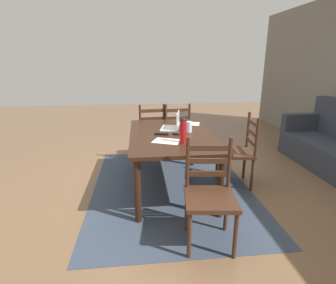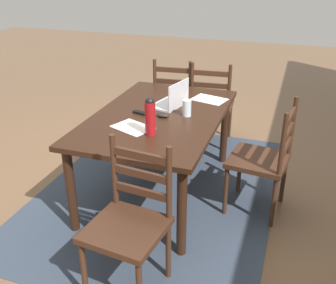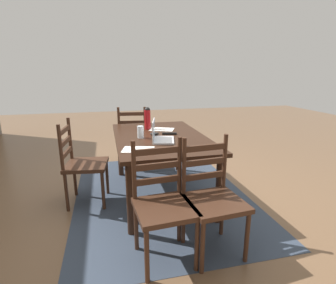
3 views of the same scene
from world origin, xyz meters
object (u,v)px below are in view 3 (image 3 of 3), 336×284
at_px(chair_right_far, 133,137).
at_px(tv_remote, 169,134).
at_px(chair_far_head, 83,164).
at_px(dining_table, 160,143).
at_px(chair_left_far, 163,205).
at_px(laptop, 159,136).
at_px(computer_mouse, 155,134).
at_px(chair_left_near, 212,199).
at_px(drinking_glass, 141,132).
at_px(water_bottle, 147,118).

relative_size(chair_right_far, tv_remote, 5.59).
bearing_deg(chair_right_far, chair_far_head, 148.52).
xyz_separation_m(dining_table, chair_left_far, (-1.10, 0.21, -0.19)).
bearing_deg(chair_far_head, laptop, -105.03).
bearing_deg(chair_right_far, laptop, -173.29).
relative_size(laptop, computer_mouse, 3.63).
height_order(chair_far_head, computer_mouse, chair_far_head).
distance_m(dining_table, tv_remote, 0.16).
bearing_deg(laptop, chair_left_near, -164.06).
distance_m(laptop, drinking_glass, 0.25).
height_order(chair_far_head, drinking_glass, chair_far_head).
xyz_separation_m(chair_left_near, chair_left_far, (0.00, 0.41, 0.00)).
relative_size(dining_table, water_bottle, 5.74).
xyz_separation_m(dining_table, chair_left_near, (-1.10, -0.20, -0.19)).
bearing_deg(chair_left_near, water_bottle, 10.61).
bearing_deg(laptop, drinking_glass, 45.48).
distance_m(laptop, water_bottle, 0.62).
height_order(water_bottle, drinking_glass, water_bottle).
xyz_separation_m(laptop, tv_remote, (0.26, -0.18, -0.05)).
height_order(dining_table, water_bottle, water_bottle).
xyz_separation_m(drinking_glass, computer_mouse, (0.09, -0.18, -0.05)).
distance_m(water_bottle, tv_remote, 0.43).
xyz_separation_m(chair_right_far, chair_left_far, (-2.20, -0.00, 0.00)).
bearing_deg(dining_table, computer_mouse, 48.19).
bearing_deg(water_bottle, chair_left_far, 175.19).
bearing_deg(computer_mouse, chair_far_head, 95.27).
height_order(water_bottle, computer_mouse, water_bottle).
height_order(chair_far_head, laptop, laptop).
relative_size(laptop, water_bottle, 1.28).
relative_size(dining_table, drinking_glass, 11.99).
bearing_deg(tv_remote, water_bottle, -136.30).
height_order(chair_right_far, tv_remote, chair_right_far).
height_order(chair_right_far, water_bottle, water_bottle).
height_order(chair_far_head, tv_remote, chair_far_head).
bearing_deg(laptop, chair_far_head, 74.97).
distance_m(drinking_glass, tv_remote, 0.37).
bearing_deg(computer_mouse, tv_remote, -89.28).
relative_size(laptop, drinking_glass, 2.68).
bearing_deg(chair_left_near, chair_left_far, 89.99).
relative_size(chair_left_near, tv_remote, 5.59).
bearing_deg(dining_table, chair_left_far, 169.38).
bearing_deg(chair_far_head, drinking_glass, -94.18).
bearing_deg(laptop, dining_table, -13.77).
bearing_deg(chair_right_far, chair_left_far, -179.96).
xyz_separation_m(drinking_glass, tv_remote, (0.09, -0.35, -0.06)).
xyz_separation_m(dining_table, drinking_glass, (-0.04, 0.23, 0.15)).
bearing_deg(water_bottle, chair_far_head, 115.95).
height_order(dining_table, chair_right_far, chair_right_far).
bearing_deg(chair_far_head, tv_remote, -87.74).
xyz_separation_m(dining_table, laptop, (-0.22, 0.05, 0.14)).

